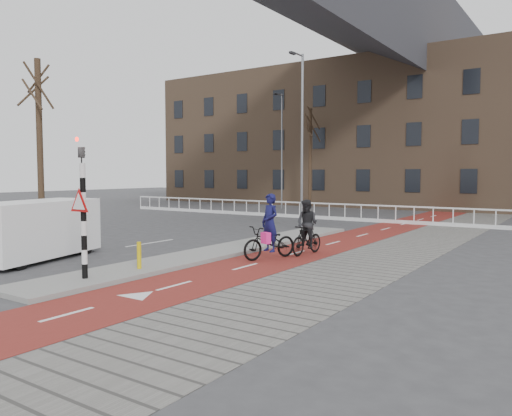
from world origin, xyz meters
The scene contains 15 objects.
ground centered at (0.00, 0.00, 0.00)m, with size 120.00×120.00×0.00m, color #38383A.
bike_lane centered at (1.50, 10.00, 0.01)m, with size 2.50×60.00×0.01m, color maroon.
sidewalk centered at (4.30, 10.00, 0.01)m, with size 3.00×60.00×0.01m, color slate.
curb_island centered at (-0.70, 4.00, 0.06)m, with size 1.80×16.00×0.12m, color gray.
traffic_signal centered at (-0.60, -2.02, 1.99)m, with size 0.80×0.80×3.68m.
bollard centered at (-0.41, -0.36, 0.49)m, with size 0.12×0.12×0.75m, color #D5B80B.
cyclist_near centered at (1.39, 3.53, 0.71)m, with size 1.33×2.15×2.09m.
cyclist_far centered at (1.97, 4.95, 0.78)m, with size 0.83×1.75×1.86m.
van centered at (-4.69, -0.77, 0.99)m, with size 2.86×4.66×1.87m.
railing centered at (-5.00, 17.00, 0.31)m, with size 28.00×0.10×0.99m.
townhouse_row centered at (-3.00, 32.00, 7.81)m, with size 46.00×10.00×15.90m.
tree_left centered at (-11.78, 4.04, 4.04)m, with size 0.29×0.29×8.08m, color #2F2215.
tree_mid centered at (-8.72, 25.36, 3.92)m, with size 0.26×0.26×7.84m, color #2F2215.
streetlight_near centered at (-1.96, 11.72, 4.24)m, with size 0.12×0.12×8.49m, color slate.
streetlight_left centered at (-10.13, 23.37, 4.41)m, with size 0.12×0.12×8.82m, color slate.
Camera 1 is at (9.87, -9.84, 2.75)m, focal length 35.00 mm.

